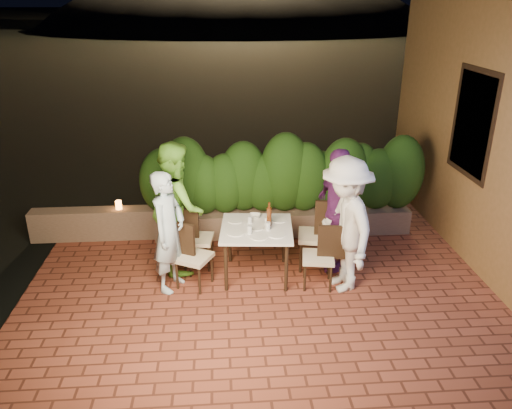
{
  "coord_description": "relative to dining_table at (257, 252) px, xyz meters",
  "views": [
    {
      "loc": [
        -0.82,
        -5.25,
        3.67
      ],
      "look_at": [
        -0.35,
        1.01,
        1.05
      ],
      "focal_mm": 35.0,
      "sensor_mm": 36.0,
      "label": 1
    }
  ],
  "objects": [
    {
      "name": "ground",
      "position": [
        0.35,
        -0.91,
        -0.4
      ],
      "size": [
        400.0,
        400.0,
        0.0
      ],
      "primitive_type": "plane",
      "color": "black",
      "rests_on": "ground"
    },
    {
      "name": "terrace_floor",
      "position": [
        0.35,
        -0.41,
        -0.45
      ],
      "size": [
        7.0,
        6.0,
        0.15
      ],
      "primitive_type": "cube",
      "color": "brown",
      "rests_on": "ground"
    },
    {
      "name": "window_pane",
      "position": [
        3.17,
        0.59,
        1.62
      ],
      "size": [
        0.08,
        1.0,
        1.4
      ],
      "primitive_type": "cube",
      "color": "black",
      "rests_on": "building_wall"
    },
    {
      "name": "window_frame",
      "position": [
        3.16,
        0.59,
        1.62
      ],
      "size": [
        0.06,
        1.15,
        1.55
      ],
      "primitive_type": "cube",
      "color": "black",
      "rests_on": "building_wall"
    },
    {
      "name": "planter",
      "position": [
        0.55,
        1.39,
        -0.17
      ],
      "size": [
        4.2,
        0.55,
        0.4
      ],
      "primitive_type": "cube",
      "color": "brown",
      "rests_on": "ground"
    },
    {
      "name": "hedge",
      "position": [
        0.55,
        1.39,
        0.57
      ],
      "size": [
        4.0,
        0.7,
        1.1
      ],
      "primitive_type": null,
      "color": "#1C3E10",
      "rests_on": "planter"
    },
    {
      "name": "parapet",
      "position": [
        -2.45,
        1.39,
        -0.12
      ],
      "size": [
        2.2,
        0.3,
        0.5
      ],
      "primitive_type": "cube",
      "color": "brown",
      "rests_on": "ground"
    },
    {
      "name": "hill",
      "position": [
        2.35,
        59.09,
        -4.38
      ],
      "size": [
        52.0,
        40.0,
        22.0
      ],
      "primitive_type": "ellipsoid",
      "color": "black",
      "rests_on": "ground"
    },
    {
      "name": "dining_table",
      "position": [
        0.0,
        0.0,
        0.0
      ],
      "size": [
        1.05,
        1.05,
        0.75
      ],
      "primitive_type": null,
      "rotation": [
        0.0,
        0.0,
        -0.09
      ],
      "color": "white",
      "rests_on": "ground"
    },
    {
      "name": "plate_nw",
      "position": [
        -0.29,
        -0.16,
        0.38
      ],
      "size": [
        0.23,
        0.23,
        0.01
      ],
      "primitive_type": "cylinder",
      "color": "white",
      "rests_on": "dining_table"
    },
    {
      "name": "plate_sw",
      "position": [
        -0.28,
        0.23,
        0.38
      ],
      "size": [
        0.2,
        0.2,
        0.01
      ],
      "primitive_type": "cylinder",
      "color": "white",
      "rests_on": "dining_table"
    },
    {
      "name": "plate_ne",
      "position": [
        0.24,
        -0.25,
        0.38
      ],
      "size": [
        0.24,
        0.24,
        0.01
      ],
      "primitive_type": "cylinder",
      "color": "white",
      "rests_on": "dining_table"
    },
    {
      "name": "plate_se",
      "position": [
        0.32,
        0.22,
        0.38
      ],
      "size": [
        0.23,
        0.23,
        0.01
      ],
      "primitive_type": "cylinder",
      "color": "white",
      "rests_on": "dining_table"
    },
    {
      "name": "plate_centre",
      "position": [
        -0.01,
        -0.02,
        0.38
      ],
      "size": [
        0.21,
        0.21,
        0.01
      ],
      "primitive_type": "cylinder",
      "color": "white",
      "rests_on": "dining_table"
    },
    {
      "name": "plate_front",
      "position": [
        0.01,
        -0.3,
        0.38
      ],
      "size": [
        0.23,
        0.23,
        0.01
      ],
      "primitive_type": "cylinder",
      "color": "white",
      "rests_on": "dining_table"
    },
    {
      "name": "glass_nw",
      "position": [
        -0.11,
        -0.18,
        0.43
      ],
      "size": [
        0.07,
        0.07,
        0.11
      ],
      "primitive_type": "cylinder",
      "color": "silver",
      "rests_on": "dining_table"
    },
    {
      "name": "glass_sw",
      "position": [
        -0.08,
        0.15,
        0.42
      ],
      "size": [
        0.06,
        0.06,
        0.1
      ],
      "primitive_type": "cylinder",
      "color": "silver",
      "rests_on": "dining_table"
    },
    {
      "name": "glass_ne",
      "position": [
        0.15,
        -0.09,
        0.43
      ],
      "size": [
        0.07,
        0.07,
        0.11
      ],
      "primitive_type": "cylinder",
      "color": "silver",
      "rests_on": "dining_table"
    },
    {
      "name": "glass_se",
      "position": [
        0.15,
        0.1,
        0.42
      ],
      "size": [
        0.06,
        0.06,
        0.1
      ],
      "primitive_type": "cylinder",
      "color": "silver",
      "rests_on": "dining_table"
    },
    {
      "name": "beer_bottle",
      "position": [
        0.18,
        0.05,
        0.55
      ],
      "size": [
        0.07,
        0.07,
        0.35
      ],
      "primitive_type": null,
      "color": "#50230D",
      "rests_on": "dining_table"
    },
    {
      "name": "bowl",
      "position": [
        -0.0,
        0.34,
        0.4
      ],
      "size": [
        0.2,
        0.2,
        0.04
      ],
      "primitive_type": "imported",
      "rotation": [
        0.0,
        0.0,
        -0.19
      ],
      "color": "white",
      "rests_on": "dining_table"
    },
    {
      "name": "chair_left_front",
      "position": [
        -0.86,
        -0.2,
        0.08
      ],
      "size": [
        0.57,
        0.57,
        0.91
      ],
      "primitive_type": null,
      "rotation": [
        0.0,
        0.0,
        -0.49
      ],
      "color": "black",
      "rests_on": "ground"
    },
    {
      "name": "chair_left_back",
      "position": [
        -0.82,
        0.35,
        0.08
      ],
      "size": [
        0.47,
        0.47,
        0.9
      ],
      "primitive_type": null,
      "rotation": [
        0.0,
        0.0,
        -0.13
      ],
      "color": "black",
      "rests_on": "ground"
    },
    {
      "name": "chair_right_front",
      "position": [
        0.81,
        -0.32,
        0.08
      ],
      "size": [
        0.48,
        0.48,
        0.9
      ],
      "primitive_type": null,
      "rotation": [
        0.0,
        0.0,
        2.98
      ],
      "color": "black",
      "rests_on": "ground"
    },
    {
      "name": "chair_right_back",
      "position": [
        0.86,
        0.19,
        0.15
      ],
      "size": [
        0.56,
        0.56,
        1.04
      ],
      "primitive_type": null,
      "rotation": [
        0.0,
        0.0,
        2.96
      ],
      "color": "black",
      "rests_on": "ground"
    },
    {
      "name": "diner_blue",
      "position": [
        -1.17,
        -0.21,
        0.46
      ],
      "size": [
        0.61,
        0.71,
        1.66
      ],
      "primitive_type": "imported",
      "rotation": [
        0.0,
        0.0,
        1.15
      ],
      "color": "silver",
      "rests_on": "ground"
    },
    {
      "name": "diner_green",
      "position": [
        -1.1,
        0.39,
        0.56
      ],
      "size": [
        0.93,
        1.07,
        1.88
      ],
      "primitive_type": "imported",
      "rotation": [
        0.0,
        0.0,
        1.85
      ],
      "color": "#76CD40",
      "rests_on": "ground"
    },
    {
      "name": "diner_white",
      "position": [
        1.13,
        -0.38,
        0.55
      ],
      "size": [
        0.9,
        1.3,
        1.84
      ],
      "primitive_type": "imported",
      "rotation": [
        0.0,
        0.0,
        -1.38
      ],
      "color": "silver",
      "rests_on": "ground"
    },
    {
      "name": "diner_purple",
      "position": [
        1.15,
        0.19,
        0.52
      ],
      "size": [
        0.68,
        1.13,
        1.8
      ],
      "primitive_type": "imported",
      "rotation": [
        0.0,
        0.0,
        -1.32
      ],
      "color": "#662672",
      "rests_on": "ground"
    },
    {
      "name": "parapet_lamp",
      "position": [
        -2.12,
        1.39,
        0.2
      ],
      "size": [
        0.1,
        0.1,
        0.14
      ],
      "primitive_type": "cylinder",
      "color": "orange",
      "rests_on": "parapet"
    }
  ]
}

